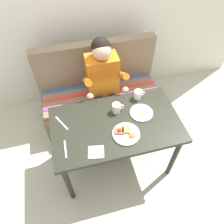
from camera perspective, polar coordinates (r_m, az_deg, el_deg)
ground_plane at (r=2.63m, az=0.84°, el=-12.60°), size 8.00×8.00×0.00m
back_wall at (r=2.66m, az=-6.81°, el=26.88°), size 4.40×0.10×2.60m
table at (r=2.08m, az=1.04°, el=-4.36°), size 1.20×0.70×0.73m
couch at (r=2.80m, az=-3.17°, el=4.22°), size 1.44×0.56×1.00m
person at (r=2.39m, az=-2.18°, el=8.26°), size 0.45×0.61×1.21m
plate_breakfast at (r=1.93m, az=3.58°, el=-5.59°), size 0.25×0.25×0.05m
plate_eggs at (r=2.10m, az=7.73°, el=-0.18°), size 0.22×0.22×0.04m
coffee_mug at (r=2.20m, az=6.91°, el=4.62°), size 0.12×0.08×0.09m
coffee_mug_second at (r=2.06m, az=1.21°, el=1.12°), size 0.12×0.08×0.10m
napkin at (r=1.84m, az=-4.23°, el=-10.47°), size 0.15×0.14×0.01m
fork at (r=1.90m, az=-12.15°, el=-9.52°), size 0.02×0.17×0.00m
knife at (r=2.06m, az=-13.08°, el=-2.86°), size 0.10×0.18×0.00m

